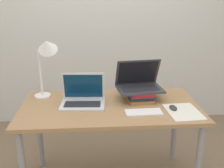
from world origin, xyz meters
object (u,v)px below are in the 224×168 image
wireless_keyboard (144,112)px  desk_lamp (46,52)px  laptop_left (83,98)px  book_stack (140,94)px  mouse (173,108)px  notepad (183,112)px  laptop_on_books (139,83)px

wireless_keyboard → desk_lamp: bearing=154.4°
laptop_left → wireless_keyboard: laptop_left is taller
book_stack → desk_lamp: size_ratio=0.53×
wireless_keyboard → mouse: size_ratio=2.86×
notepad → desk_lamp: desk_lamp is taller
book_stack → notepad: 0.41m
wireless_keyboard → laptop_on_books: bearing=88.0°
desk_lamp → notepad: bearing=-19.5°
laptop_on_books → wireless_keyboard: size_ratio=1.45×
wireless_keyboard → desk_lamp: size_ratio=0.51×
laptop_left → desk_lamp: size_ratio=0.67×
laptop_left → desk_lamp: desk_lamp is taller
book_stack → wireless_keyboard: (-0.02, -0.28, -0.04)m
mouse → desk_lamp: desk_lamp is taller
book_stack → laptop_on_books: bearing=104.6°
mouse → book_stack: bearing=132.8°
mouse → desk_lamp: size_ratio=0.18×
laptop_on_books → desk_lamp: (-0.77, 0.06, 0.27)m
notepad → laptop_left: bearing=164.0°
laptop_on_books → notepad: laptop_on_books is taller
mouse → desk_lamp: (-0.99, 0.32, 0.39)m
desk_lamp → laptop_left: bearing=-27.9°
laptop_on_books → notepad: 0.45m
laptop_left → desk_lamp: (-0.29, 0.15, 0.35)m
notepad → desk_lamp: 1.19m
book_stack → notepad: (0.29, -0.30, -0.04)m
laptop_left → book_stack: (0.48, 0.08, -0.01)m
mouse → notepad: 0.09m
laptop_left → wireless_keyboard: bearing=-24.2°
book_stack → mouse: size_ratio=2.97×
book_stack → wireless_keyboard: size_ratio=1.04×
book_stack → notepad: size_ratio=0.91×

